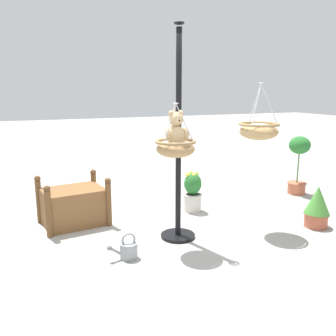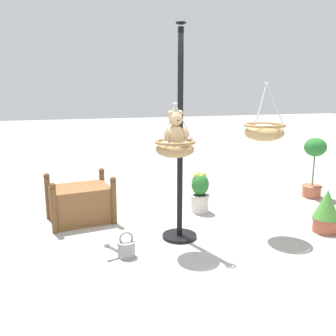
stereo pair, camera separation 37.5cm
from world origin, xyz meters
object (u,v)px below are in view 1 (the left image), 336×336
display_pole_central (178,174)px  potted_plant_flowering_red (193,192)px  hanging_basket_left_high (259,130)px  watering_can (128,250)px  potted_plant_tall_leafy (299,160)px  teddy_bear (176,132)px  hanging_basket_with_teddy (176,148)px  potted_plant_fern_front (317,206)px  wooden_planter_box (74,205)px

display_pole_central → potted_plant_flowering_red: 1.18m
hanging_basket_left_high → watering_can: hanging_basket_left_high is taller
watering_can → potted_plant_tall_leafy: bearing=-159.8°
teddy_bear → watering_can: size_ratio=1.21×
hanging_basket_with_teddy → teddy_bear: size_ratio=1.46×
display_pole_central → potted_plant_fern_front: 2.03m
teddy_bear → potted_plant_flowering_red: size_ratio=0.66×
display_pole_central → wooden_planter_box: size_ratio=2.70×
hanging_basket_with_teddy → wooden_planter_box: 1.86m
wooden_planter_box → potted_plant_fern_front: wooden_planter_box is taller
teddy_bear → potted_plant_tall_leafy: (-2.99, -1.27, -0.79)m
hanging_basket_with_teddy → display_pole_central: bearing=-121.0°
potted_plant_tall_leafy → potted_plant_flowering_red: bearing=3.9°
hanging_basket_left_high → potted_plant_flowering_red: bearing=-66.1°
potted_plant_fern_front → potted_plant_tall_leafy: size_ratio=0.55×
hanging_basket_with_teddy → potted_plant_fern_front: (-2.07, 0.16, -0.92)m
watering_can → potted_plant_fern_front: bearing=178.3°
teddy_bear → wooden_planter_box: bearing=-51.5°
wooden_planter_box → potted_plant_fern_front: 3.38m
wooden_planter_box → potted_plant_flowering_red: size_ratio=1.52×
display_pole_central → watering_can: 1.11m
potted_plant_flowering_red → potted_plant_tall_leafy: bearing=-176.1°
hanging_basket_with_teddy → teddy_bear: (-0.00, 0.02, 0.18)m
teddy_bear → potted_plant_flowering_red: (-0.78, -1.12, -1.09)m
potted_plant_flowering_red → wooden_planter_box: bearing=-4.8°
display_pole_central → wooden_planter_box: display_pole_central is taller
display_pole_central → hanging_basket_left_high: 1.20m
display_pole_central → teddy_bear: size_ratio=6.22×
potted_plant_tall_leafy → teddy_bear: bearing=23.1°
watering_can → display_pole_central: bearing=-156.8°
teddy_bear → watering_can: teddy_bear is taller
display_pole_central → hanging_basket_left_high: display_pole_central is taller
hanging_basket_with_teddy → potted_plant_flowering_red: 1.63m
wooden_planter_box → potted_plant_fern_front: size_ratio=1.67×
teddy_bear → potted_plant_flowering_red: 1.75m
display_pole_central → wooden_planter_box: (1.16, -1.00, -0.56)m
watering_can → teddy_bear: bearing=-174.7°
display_pole_central → potted_plant_fern_front: (-1.92, 0.41, -0.54)m
wooden_planter_box → watering_can: size_ratio=2.77×
potted_plant_flowering_red → watering_can: 1.84m
teddy_bear → hanging_basket_left_high: (-1.22, -0.13, -0.05)m
hanging_basket_with_teddy → wooden_planter_box: hanging_basket_with_teddy is taller
potted_plant_tall_leafy → display_pole_central: bearing=19.4°
teddy_bear → potted_plant_tall_leafy: 3.34m
display_pole_central → potted_plant_tall_leafy: 3.01m
hanging_basket_left_high → potted_plant_tall_leafy: size_ratio=0.69×
potted_plant_tall_leafy → watering_can: bearing=20.2°
hanging_basket_left_high → potted_plant_fern_front: 1.38m
teddy_bear → potted_plant_tall_leafy: size_ratio=0.40×
hanging_basket_with_teddy → potted_plant_fern_front: hanging_basket_with_teddy is taller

